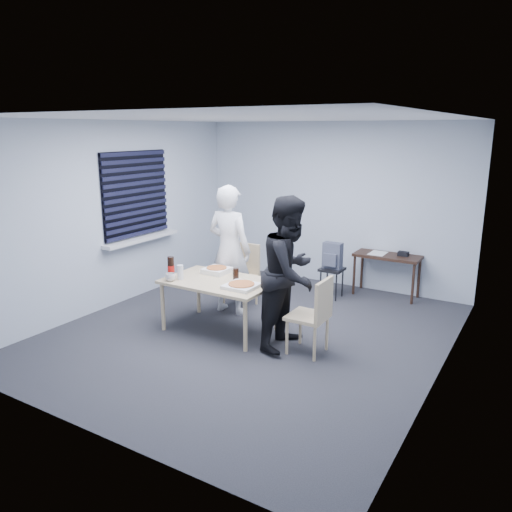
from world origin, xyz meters
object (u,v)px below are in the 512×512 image
Objects in this scene: chair_far at (243,270)px; soda_bottle at (171,268)px; backpack at (332,256)px; side_table at (387,260)px; stool at (332,275)px; person_white at (229,250)px; chair_right at (315,311)px; mug_b at (235,272)px; person_black at (290,273)px; mug_a at (170,277)px; dining_table at (219,285)px.

chair_far is 3.23× the size of soda_bottle.
chair_far is 2.28× the size of backpack.
side_table is 0.87m from stool.
soda_bottle is at bearing -119.88° from backpack.
chair_right is at bearing 157.84° from person_white.
stool is 1.79m from mug_b.
person_black is (1.22, -0.92, 0.37)m from chair_far.
person_white reaches higher than soda_bottle.
person_black is 14.39× the size of mug_a.
person_black is 1.56m from soda_bottle.
backpack is at bearing -90.00° from stool.
mug_a is at bearing -100.44° from chair_far.
dining_table is at bearing 112.80° from person_white.
mug_a reaches higher than dining_table.
dining_table is 1.31m from chair_right.
stool is at bearing 43.62° from chair_far.
person_black is 1.52m from mug_a.
chair_right is 0.50× the size of person_black.
stool is 2.57m from mug_a.
chair_far is at bearing 79.56° from mug_a.
chair_right is 2.02m from stool.
mug_b is (-1.25, 0.30, 0.19)m from chair_right.
person_black is at bearing 10.25° from soda_bottle.
chair_far is 2.19m from side_table.
side_table is 2.51m from mug_b.
stool is at bearing -127.25° from person_white.
chair_far is 0.50× the size of person_black.
stool is 4.59× the size of mug_b.
dining_table is 2.05m from stool.
person_black reaches higher than soda_bottle.
stool is (0.98, 1.29, -0.54)m from person_white.
person_black reaches higher than backpack.
person_white is 3.86× the size of stool.
side_table is (1.66, 1.79, -0.32)m from person_white.
person_white is at bearing 75.67° from mug_a.
stool is at bearing 107.14° from chair_right.
soda_bottle is (-0.31, -0.85, -0.10)m from person_white.
mug_a is (-1.81, -0.31, 0.19)m from chair_right.
side_table is 3.33m from mug_a.
chair_far is at bearing 147.78° from chair_right.
dining_table is 0.73m from person_white.
dining_table is 0.61m from mug_a.
stool is (0.72, 1.91, -0.25)m from dining_table.
side_table is at bearing 55.21° from mug_a.
chair_far is (-0.26, 0.97, -0.08)m from dining_table.
side_table is 3.30m from soda_bottle.
side_table is 9.72× the size of mug_b.
side_table is at bearing 88.01° from chair_right.
person_white is 0.91m from soda_bottle.
backpack is (-0.59, 1.91, 0.14)m from chair_right.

